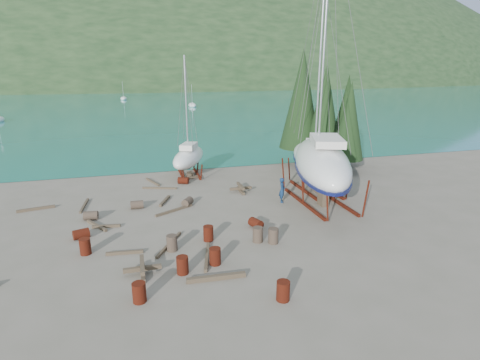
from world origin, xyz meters
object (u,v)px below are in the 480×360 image
object	(u,v)px
large_sailboat_near	(321,162)
large_sailboat_far	(317,160)
small_sailboat_shore	(189,157)
worker	(282,190)

from	to	relation	value
large_sailboat_near	large_sailboat_far	bearing A→B (deg)	88.11
large_sailboat_far	small_sailboat_shore	bearing A→B (deg)	150.48
large_sailboat_far	worker	size ratio (longest dim) A/B	8.39
large_sailboat_near	worker	world-z (taller)	large_sailboat_near
large_sailboat_far	small_sailboat_shore	distance (m)	11.84
large_sailboat_far	worker	distance (m)	4.39
large_sailboat_far	small_sailboat_shore	xyz separation A→B (m)	(-9.22, 7.38, -0.79)
large_sailboat_near	small_sailboat_shore	distance (m)	13.02
small_sailboat_shore	worker	distance (m)	10.76
small_sailboat_shore	large_sailboat_near	bearing A→B (deg)	-26.27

